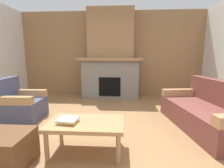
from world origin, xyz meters
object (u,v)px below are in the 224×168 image
Objects in this scene: ottoman at (7,150)px; armchair at (20,105)px; couch at (206,113)px; coffee_table at (86,125)px; fireplace at (111,60)px.

armchair is at bearing 117.43° from ottoman.
armchair is (-3.60, 0.21, 0.01)m from couch.
couch is at bearing 23.52° from coffee_table.
fireplace is 2.81m from armchair.
fireplace is at bearing 87.95° from coffee_table.
coffee_table is at bearing -33.86° from armchair.
armchair reaches higher than ottoman.
armchair is at bearing 146.14° from coffee_table.
fireplace reaches higher than coffee_table.
couch reaches higher than ottoman.
couch is (1.88, -2.26, -0.88)m from fireplace.
fireplace is 3.18× the size of armchair.
fireplace is 5.19× the size of ottoman.
couch is 3.67× the size of ottoman.
fireplace is 3.74m from ottoman.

